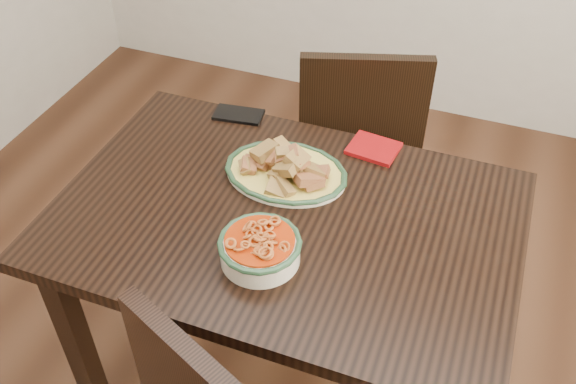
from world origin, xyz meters
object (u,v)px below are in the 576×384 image
(fish_plate, at_px, (286,163))
(noodle_bowl, at_px, (260,246))
(dining_table, at_px, (285,241))
(chair_far, at_px, (358,137))
(smartphone, at_px, (239,115))

(fish_plate, distance_m, noodle_bowl, 0.31)
(fish_plate, bearing_deg, dining_table, -69.66)
(chair_far, bearing_deg, dining_table, 71.61)
(fish_plate, bearing_deg, chair_far, 83.69)
(fish_plate, xyz_separation_m, smartphone, (-0.24, 0.22, -0.04))
(noodle_bowl, relative_size, smartphone, 1.34)
(noodle_bowl, bearing_deg, chair_far, 89.31)
(dining_table, height_order, noodle_bowl, noodle_bowl)
(dining_table, xyz_separation_m, smartphone, (-0.29, 0.36, 0.10))
(dining_table, distance_m, fish_plate, 0.21)
(dining_table, xyz_separation_m, noodle_bowl, (-0.00, -0.17, 0.14))
(noodle_bowl, bearing_deg, smartphone, 118.90)
(chair_far, relative_size, fish_plate, 2.64)
(dining_table, height_order, chair_far, chair_far)
(fish_plate, xyz_separation_m, noodle_bowl, (0.05, -0.31, -0.00))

